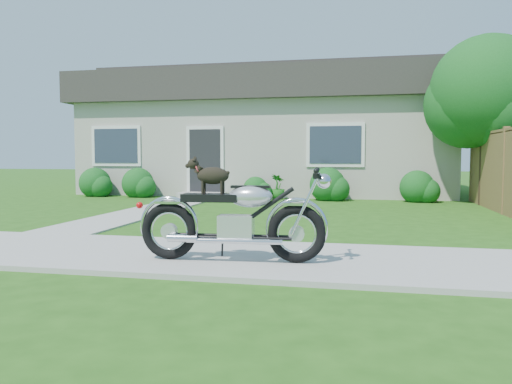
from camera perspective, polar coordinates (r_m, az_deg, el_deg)
ground at (r=6.85m, az=-16.94°, el=-6.63°), size 80.00×80.00×0.00m
sidewalk at (r=6.84m, az=-16.94°, el=-6.46°), size 24.00×2.20×0.04m
walkway at (r=11.95m, az=-11.64°, el=-1.96°), size 1.20×8.00×0.03m
house at (r=18.20m, az=1.61°, el=6.90°), size 12.60×7.03×4.50m
fence at (r=12.02m, az=26.58°, el=2.15°), size 0.12×6.62×1.90m
tree_near at (r=14.15m, az=25.44°, el=9.88°), size 2.85×2.83×4.34m
shrub_row at (r=14.85m, az=-2.13°, el=0.81°), size 10.75×1.03×1.03m
potted_plant_left at (r=15.96m, az=-13.07°, el=0.81°), size 0.87×0.89×0.75m
potted_plant_right at (r=14.66m, az=2.49°, el=0.60°), size 0.56×0.56×0.74m
motorcycle_with_dog at (r=5.75m, az=-2.43°, el=-2.85°), size 2.22×0.60×1.18m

